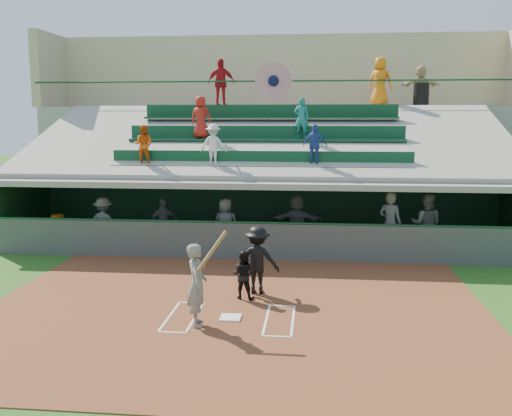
# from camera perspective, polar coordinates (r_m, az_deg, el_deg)

# --- Properties ---
(ground) EXTENTS (100.00, 100.00, 0.00)m
(ground) POSITION_cam_1_polar(r_m,az_deg,el_deg) (12.13, -2.55, -11.04)
(ground) COLOR #224E16
(ground) RESTS_ON ground
(dirt_slab) EXTENTS (11.00, 9.00, 0.02)m
(dirt_slab) POSITION_cam_1_polar(r_m,az_deg,el_deg) (12.60, -2.22, -10.22)
(dirt_slab) COLOR brown
(dirt_slab) RESTS_ON ground
(home_plate) EXTENTS (0.43, 0.43, 0.03)m
(home_plate) POSITION_cam_1_polar(r_m,az_deg,el_deg) (12.12, -2.56, -10.89)
(home_plate) COLOR white
(home_plate) RESTS_ON dirt_slab
(batters_box_chalk) EXTENTS (2.65, 1.85, 0.01)m
(batters_box_chalk) POSITION_cam_1_polar(r_m,az_deg,el_deg) (12.13, -2.56, -10.94)
(batters_box_chalk) COLOR silver
(batters_box_chalk) RESTS_ON dirt_slab
(dugout_floor) EXTENTS (16.00, 3.50, 0.04)m
(dugout_floor) POSITION_cam_1_polar(r_m,az_deg,el_deg) (18.57, 0.50, -3.85)
(dugout_floor) COLOR gray
(dugout_floor) RESTS_ON ground
(concourse_slab) EXTENTS (20.00, 3.00, 4.60)m
(concourse_slab) POSITION_cam_1_polar(r_m,az_deg,el_deg) (24.90, 1.98, 4.76)
(concourse_slab) COLOR gray
(concourse_slab) RESTS_ON ground
(grandstand) EXTENTS (20.40, 10.40, 7.80)m
(grandstand) POSITION_cam_1_polar(r_m,az_deg,el_deg) (21.93, 1.41, 4.08)
(grandstand) COLOR #494E49
(grandstand) RESTS_ON ground
(batter_at_plate) EXTENTS (0.90, 0.77, 1.95)m
(batter_at_plate) POSITION_cam_1_polar(r_m,az_deg,el_deg) (11.54, -5.92, -7.59)
(batter_at_plate) COLOR #61645E
(batter_at_plate) RESTS_ON dirt_slab
(catcher) EXTENTS (0.62, 0.52, 1.13)m
(catcher) POSITION_cam_1_polar(r_m,az_deg,el_deg) (13.21, -1.27, -6.69)
(catcher) COLOR black
(catcher) RESTS_ON dirt_slab
(home_umpire) EXTENTS (1.06, 0.63, 1.62)m
(home_umpire) POSITION_cam_1_polar(r_m,az_deg,el_deg) (13.55, 0.14, -5.21)
(home_umpire) COLOR black
(home_umpire) RESTS_ON dirt_slab
(dugout_bench) EXTENTS (15.97, 3.32, 0.48)m
(dugout_bench) POSITION_cam_1_polar(r_m,az_deg,el_deg) (19.74, 0.20, -2.29)
(dugout_bench) COLOR brown
(dugout_bench) RESTS_ON dugout_floor
(white_table) EXTENTS (0.73, 0.55, 0.63)m
(white_table) POSITION_cam_1_polar(r_m,az_deg,el_deg) (19.53, -19.12, -2.71)
(white_table) COLOR silver
(white_table) RESTS_ON dugout_floor
(water_cooler) EXTENTS (0.40, 0.40, 0.40)m
(water_cooler) POSITION_cam_1_polar(r_m,az_deg,el_deg) (19.42, -19.24, -1.24)
(water_cooler) COLOR orange
(water_cooler) RESTS_ON white_table
(dugout_player_a) EXTENTS (1.06, 0.61, 1.63)m
(dugout_player_a) POSITION_cam_1_polar(r_m,az_deg,el_deg) (18.67, -14.99, -1.46)
(dugout_player_a) COLOR #5A5D58
(dugout_player_a) RESTS_ON dugout_floor
(dugout_player_b) EXTENTS (0.99, 0.71, 1.55)m
(dugout_player_b) POSITION_cam_1_polar(r_m,az_deg,el_deg) (18.59, -9.21, -1.44)
(dugout_player_b) COLOR #585A55
(dugout_player_b) RESTS_ON dugout_floor
(dugout_player_c) EXTENTS (0.87, 0.63, 1.65)m
(dugout_player_c) POSITION_cam_1_polar(r_m,az_deg,el_deg) (17.75, -3.05, -1.66)
(dugout_player_c) COLOR #535550
(dugout_player_c) RESTS_ON dugout_floor
(dugout_player_d) EXTENTS (1.61, 0.56, 1.72)m
(dugout_player_d) POSITION_cam_1_polar(r_m,az_deg,el_deg) (18.17, 4.11, -1.31)
(dugout_player_d) COLOR #575A55
(dugout_player_d) RESTS_ON dugout_floor
(dugout_player_e) EXTENTS (0.84, 0.74, 1.93)m
(dugout_player_e) POSITION_cam_1_polar(r_m,az_deg,el_deg) (17.62, 13.26, -1.52)
(dugout_player_e) COLOR #61645F
(dugout_player_e) RESTS_ON dugout_floor
(dugout_player_f) EXTENTS (1.06, 0.91, 1.87)m
(dugout_player_f) POSITION_cam_1_polar(r_m,az_deg,el_deg) (17.98, 16.65, -1.56)
(dugout_player_f) COLOR #61645E
(dugout_player_f) RESTS_ON dugout_floor
(trash_bin) EXTENTS (0.62, 0.62, 0.93)m
(trash_bin) POSITION_cam_1_polar(r_m,az_deg,el_deg) (24.57, 16.18, 10.81)
(trash_bin) COLOR black
(trash_bin) RESTS_ON concourse_slab
(concourse_staff_a) EXTENTS (1.15, 0.51, 1.93)m
(concourse_staff_a) POSITION_cam_1_polar(r_m,az_deg,el_deg) (23.87, -3.50, 12.40)
(concourse_staff_a) COLOR #A61319
(concourse_staff_a) RESTS_ON concourse_slab
(concourse_staff_b) EXTENTS (1.10, 0.91, 1.92)m
(concourse_staff_b) POSITION_cam_1_polar(r_m,az_deg,el_deg) (23.69, 12.30, 12.23)
(concourse_staff_b) COLOR orange
(concourse_staff_b) RESTS_ON concourse_slab
(concourse_staff_c) EXTENTS (1.57, 0.65, 1.64)m
(concourse_staff_c) POSITION_cam_1_polar(r_m,az_deg,el_deg) (24.72, 16.13, 11.62)
(concourse_staff_c) COLOR tan
(concourse_staff_c) RESTS_ON concourse_slab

